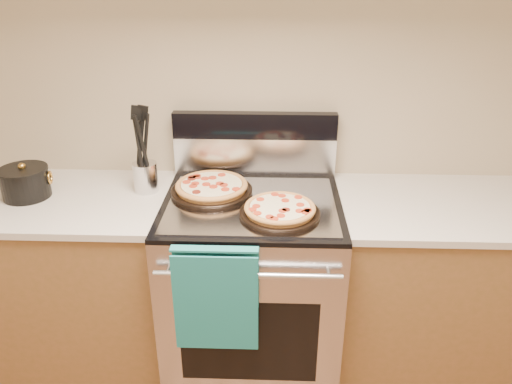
{
  "coord_description": "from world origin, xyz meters",
  "views": [
    {
      "loc": [
        0.09,
        -0.26,
        1.86
      ],
      "look_at": [
        0.02,
        1.55,
        1.01
      ],
      "focal_mm": 35.0,
      "sensor_mm": 36.0,
      "label": 1
    }
  ],
  "objects_px": {
    "pepperoni_pizza_front": "(280,210)",
    "utensil_crock": "(146,177)",
    "pepperoni_pizza_back": "(212,188)",
    "range_body": "(252,292)",
    "saucepan": "(25,184)"
  },
  "relations": [
    {
      "from": "pepperoni_pizza_back",
      "to": "pepperoni_pizza_front",
      "type": "height_order",
      "value": "pepperoni_pizza_back"
    },
    {
      "from": "pepperoni_pizza_back",
      "to": "pepperoni_pizza_front",
      "type": "relative_size",
      "value": 1.1
    },
    {
      "from": "range_body",
      "to": "utensil_crock",
      "type": "relative_size",
      "value": 6.73
    },
    {
      "from": "pepperoni_pizza_front",
      "to": "pepperoni_pizza_back",
      "type": "bearing_deg",
      "value": 146.08
    },
    {
      "from": "saucepan",
      "to": "utensil_crock",
      "type": "bearing_deg",
      "value": 8.92
    },
    {
      "from": "utensil_crock",
      "to": "saucepan",
      "type": "bearing_deg",
      "value": -171.08
    },
    {
      "from": "pepperoni_pizza_back",
      "to": "pepperoni_pizza_front",
      "type": "distance_m",
      "value": 0.36
    },
    {
      "from": "pepperoni_pizza_front",
      "to": "saucepan",
      "type": "bearing_deg",
      "value": 171.55
    },
    {
      "from": "pepperoni_pizza_front",
      "to": "utensil_crock",
      "type": "relative_size",
      "value": 2.39
    },
    {
      "from": "range_body",
      "to": "pepperoni_pizza_front",
      "type": "xyz_separation_m",
      "value": [
        0.12,
        -0.13,
        0.5
      ]
    },
    {
      "from": "pepperoni_pizza_front",
      "to": "saucepan",
      "type": "xyz_separation_m",
      "value": [
        -1.11,
        0.16,
        0.02
      ]
    },
    {
      "from": "pepperoni_pizza_back",
      "to": "range_body",
      "type": "bearing_deg",
      "value": -21.25
    },
    {
      "from": "range_body",
      "to": "pepperoni_pizza_back",
      "type": "bearing_deg",
      "value": 158.75
    },
    {
      "from": "pepperoni_pizza_back",
      "to": "pepperoni_pizza_front",
      "type": "xyz_separation_m",
      "value": [
        0.3,
        -0.2,
        -0.0
      ]
    },
    {
      "from": "range_body",
      "to": "pepperoni_pizza_back",
      "type": "height_order",
      "value": "pepperoni_pizza_back"
    }
  ]
}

